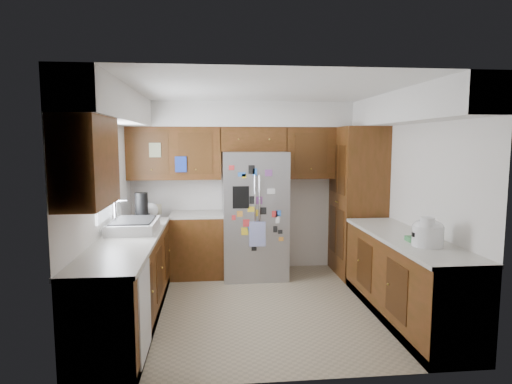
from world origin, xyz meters
TOP-DOWN VIEW (x-y plane):
  - floor at (0.00, 0.00)m, footprint 3.60×3.60m
  - room_shell at (-0.11, 0.36)m, footprint 3.64×3.24m
  - left_counter_run at (-1.36, 0.03)m, footprint 1.36×3.20m
  - right_counter_run at (1.50, -0.47)m, footprint 0.63×2.25m
  - pantry at (1.50, 1.15)m, footprint 0.60×0.90m
  - fridge at (-0.00, 1.20)m, footprint 0.90×0.79m
  - bridge_cabinet at (0.00, 1.43)m, footprint 0.96×0.34m
  - fridge_top_items at (0.04, 1.38)m, footprint 0.54×0.29m
  - sink_assembly at (-1.50, 0.10)m, footprint 0.52×0.70m
  - left_counter_clutter at (-1.48, 0.85)m, footprint 0.32×0.87m
  - rice_cooker at (1.50, -0.91)m, footprint 0.31×0.30m
  - paper_towel at (1.46, -0.98)m, footprint 0.13×0.13m

SIDE VIEW (x-z plane):
  - floor at x=0.00m, z-range 0.00..0.00m
  - right_counter_run at x=1.50m, z-range -0.04..0.88m
  - left_counter_run at x=-1.36m, z-range -0.03..0.89m
  - fridge at x=0.00m, z-range 0.00..1.80m
  - sink_assembly at x=-1.50m, z-range 0.80..1.17m
  - left_counter_clutter at x=-1.48m, z-range 0.86..1.24m
  - rice_cooker at x=1.50m, z-range 0.93..1.19m
  - paper_towel at x=1.46m, z-range 0.92..1.22m
  - pantry at x=1.50m, z-range 0.00..2.15m
  - room_shell at x=-0.11m, z-range 0.56..3.08m
  - bridge_cabinet at x=0.00m, z-range 1.80..2.15m
  - fridge_top_items at x=0.04m, z-range 2.15..2.39m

